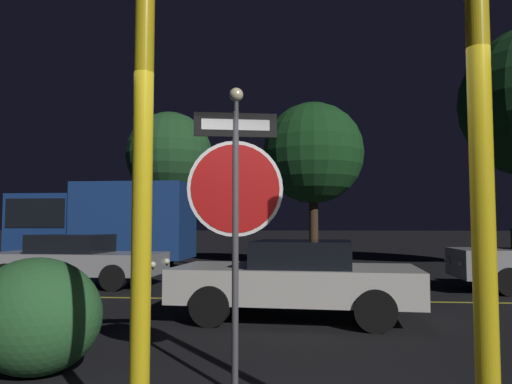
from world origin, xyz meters
TOP-DOWN VIEW (x-y plane):
  - road_center_stripe at (0.00, 6.96)m, footprint 32.86×0.12m
  - stop_sign at (-0.59, 1.38)m, footprint 0.86×0.19m
  - yellow_pole_left at (-1.02, 0.05)m, footprint 0.13×0.13m
  - yellow_pole_right at (1.02, -0.23)m, footprint 0.13×0.13m
  - hedge_bush_1 at (-2.65, 1.73)m, footprint 1.31×1.12m
  - passing_car_1 at (-5.58, 8.80)m, footprint 4.38×1.95m
  - passing_car_2 at (-0.08, 5.03)m, footprint 4.03×2.17m
  - delivery_truck at (-6.66, 12.95)m, footprint 5.78×2.58m
  - street_lamp at (-2.17, 13.15)m, footprint 0.47×0.47m
  - tree_0 at (0.41, 14.98)m, footprint 3.66×3.66m
  - tree_1 at (-5.81, 18.18)m, footprint 3.77×3.77m

SIDE VIEW (x-z plane):
  - road_center_stripe at x=0.00m, z-range 0.00..0.01m
  - hedge_bush_1 at x=-2.65m, z-range 0.00..1.17m
  - passing_car_2 at x=-0.08m, z-range 0.02..1.26m
  - passing_car_1 at x=-5.58m, z-range 0.02..1.28m
  - yellow_pole_right at x=1.02m, z-range 0.00..3.01m
  - delivery_truck at x=-6.66m, z-range 0.15..3.00m
  - stop_sign at x=-0.59m, z-range 0.51..3.05m
  - yellow_pole_left at x=-1.02m, z-range 0.00..3.57m
  - street_lamp at x=-2.17m, z-range 1.05..7.12m
  - tree_0 at x=0.41m, z-range 1.12..7.06m
  - tree_1 at x=-5.81m, z-range 1.32..7.77m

